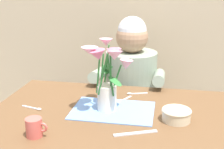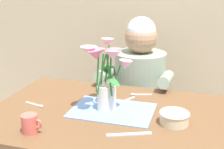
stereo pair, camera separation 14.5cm
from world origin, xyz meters
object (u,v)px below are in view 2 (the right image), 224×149
object	(u,v)px
flower_vase	(106,74)
ceramic_bowl	(174,117)
ceramic_mug	(30,124)
dinner_knife	(129,134)
seated_person	(139,100)

from	to	relation	value
flower_vase	ceramic_bowl	size ratio (longest dim) A/B	2.52
flower_vase	ceramic_bowl	world-z (taller)	flower_vase
ceramic_mug	flower_vase	bearing A→B (deg)	51.41
ceramic_bowl	ceramic_mug	world-z (taller)	ceramic_mug
flower_vase	ceramic_mug	world-z (taller)	flower_vase
flower_vase	dinner_knife	world-z (taller)	flower_vase
seated_person	ceramic_mug	world-z (taller)	seated_person
ceramic_mug	dinner_knife	bearing A→B (deg)	13.41
dinner_knife	ceramic_mug	world-z (taller)	ceramic_mug
seated_person	ceramic_bowl	world-z (taller)	seated_person
ceramic_mug	seated_person	bearing A→B (deg)	72.16
seated_person	flower_vase	size ratio (longest dim) A/B	3.31
seated_person	ceramic_bowl	bearing A→B (deg)	-62.88
flower_vase	dinner_knife	size ratio (longest dim) A/B	1.81
flower_vase	ceramic_bowl	bearing A→B (deg)	-8.16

